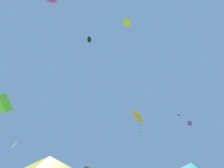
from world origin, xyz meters
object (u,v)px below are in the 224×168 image
Objects in this scene: canopy_tent_yellow at (48,164)px; kite_black_box at (89,40)px; kite_yellow_delta at (127,22)px; kite_purple_delta at (190,123)px; kite_orange_diamond at (139,118)px; kite_purple_box at (179,115)px; kite_white_delta at (14,145)px; kite_lime_box at (4,103)px.

canopy_tent_yellow is 23.15m from kite_black_box.
canopy_tent_yellow is 19.96m from kite_yellow_delta.
kite_yellow_delta is at bearing -128.41° from kite_purple_delta.
kite_orange_diamond is at bearing -55.94° from kite_black_box.
kite_yellow_delta is (6.40, -5.96, -2.71)m from kite_black_box.
kite_purple_delta reaches higher than canopy_tent_yellow.
kite_purple_box reaches higher than canopy_tent_yellow.
kite_yellow_delta is 1.13× the size of kite_white_delta.
kite_purple_box is 31.06m from kite_white_delta.
kite_white_delta reaches higher than canopy_tent_yellow.
kite_orange_diamond is at bearing -90.85° from kite_yellow_delta.
kite_white_delta is at bearing 150.79° from kite_yellow_delta.
kite_orange_diamond is 1.74× the size of kite_white_delta.
kite_white_delta is at bearing 142.47° from kite_orange_diamond.
kite_purple_delta is (23.41, 21.52, 5.16)m from kite_lime_box.
kite_purple_delta is (19.90, 19.94, 9.04)m from canopy_tent_yellow.
kite_lime_box is 18.43m from kite_yellow_delta.
kite_purple_delta is at bearing 56.54° from kite_orange_diamond.
kite_yellow_delta is (10.08, 4.71, 14.70)m from kite_lime_box.
kite_purple_delta reaches higher than kite_orange_diamond.
kite_purple_delta is 0.65× the size of kite_yellow_delta.
kite_white_delta is (-29.94, -7.53, -5.47)m from kite_purple_delta.
kite_black_box is 2.20× the size of kite_white_delta.
kite_purple_delta is 31.35m from kite_white_delta.
kite_purple_delta is at bearing -51.04° from kite_purple_box.
kite_yellow_delta reaches higher than kite_orange_diamond.
kite_lime_box is 32.82m from kite_purple_box.
canopy_tent_yellow is at bearing -154.54° from kite_yellow_delta.
kite_lime_box is at bearing -154.96° from kite_yellow_delta.
kite_orange_diamond is (10.03, 1.28, -0.70)m from kite_lime_box.
kite_yellow_delta is at bearing 25.46° from canopy_tent_yellow.
kite_black_box is 21.36m from kite_orange_diamond.
kite_black_box reaches higher than canopy_tent_yellow.
kite_yellow_delta is at bearing -42.97° from kite_black_box.
kite_purple_delta reaches higher than kite_lime_box.
canopy_tent_yellow is at bearing -131.01° from kite_purple_box.
kite_purple_delta is 0.75× the size of kite_purple_box.
kite_yellow_delta is 24.23m from kite_white_delta.
kite_purple_delta is at bearing 42.60° from kite_lime_box.
canopy_tent_yellow is 30.59m from kite_purple_box.
canopy_tent_yellow is 1.42× the size of kite_orange_diamond.
kite_black_box is at bearing 70.97° from kite_lime_box.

